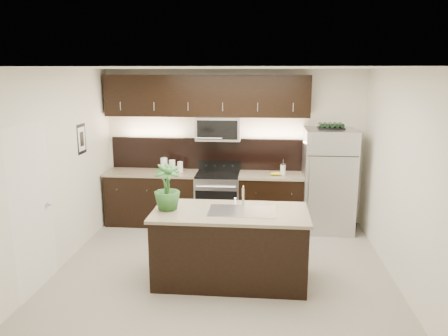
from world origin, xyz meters
name	(u,v)px	position (x,y,z in m)	size (l,w,h in m)	color
ground	(223,267)	(0.00, 0.00, 0.00)	(4.50, 4.50, 0.00)	gray
room_walls	(214,147)	(-0.11, -0.04, 1.70)	(4.52, 4.02, 2.71)	silver
counter_run	(206,199)	(-0.46, 1.69, 0.47)	(3.51, 0.65, 0.94)	black
upper_fixtures	(208,102)	(-0.43, 1.84, 2.14)	(3.49, 0.40, 1.66)	black
island	(230,246)	(0.13, -0.38, 0.47)	(1.96, 0.96, 0.94)	black
sink_faucet	(242,210)	(0.28, -0.37, 0.96)	(0.84, 0.50, 0.28)	silver
refrigerator	(328,180)	(1.62, 1.63, 0.87)	(0.84, 0.75, 1.73)	#B2B2B7
wine_rack	(331,126)	(1.62, 1.63, 1.78)	(0.43, 0.26, 0.10)	black
plant	(167,187)	(-0.68, -0.39, 1.23)	(0.33, 0.33, 0.59)	#275522
canisters	(170,166)	(-1.08, 1.67, 1.05)	(0.37, 0.18, 0.26)	silver
french_press	(283,169)	(0.86, 1.64, 1.04)	(0.09, 0.09, 0.26)	silver
bananas	(273,174)	(0.69, 1.61, 0.97)	(0.19, 0.15, 0.06)	gold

